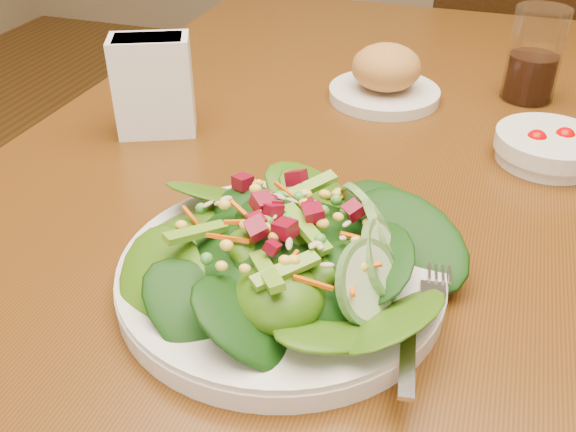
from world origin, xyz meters
name	(u,v)px	position (x,y,z in m)	size (l,w,h in m)	color
dining_table	(356,223)	(0.00, 0.00, 0.65)	(0.90, 1.40, 0.75)	#50320E
chair_far	(504,51)	(0.16, 1.11, 0.54)	(0.56, 0.56, 1.01)	black
salad_plate	(292,259)	(0.00, -0.27, 0.78)	(0.30, 0.30, 0.09)	silver
bread_plate	(385,77)	(-0.01, 0.19, 0.78)	(0.16, 0.16, 0.08)	silver
tomato_bowl	(548,147)	(0.22, 0.06, 0.77)	(0.13, 0.13, 0.04)	silver
drinking_glass	(533,61)	(0.19, 0.26, 0.81)	(0.08, 0.08, 0.13)	silver
napkin_holder	(153,83)	(-0.28, -0.02, 0.82)	(0.11, 0.09, 0.13)	white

